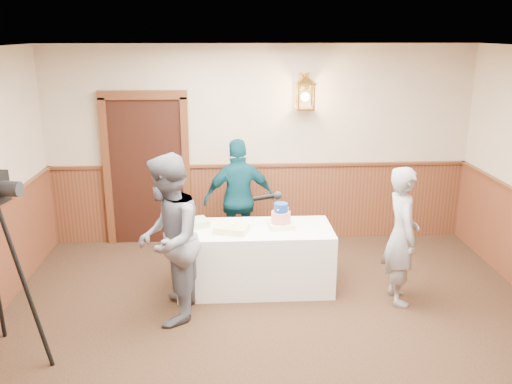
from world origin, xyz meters
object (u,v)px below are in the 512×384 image
sheet_cake_yellow (232,229)px  interviewer (168,240)px  display_table (255,258)px  tiered_cake (281,218)px  baker (402,236)px  assistant_p (239,199)px  sheet_cake_green (193,223)px

sheet_cake_yellow → interviewer: 0.88m
display_table → tiered_cake: (0.30, 0.02, 0.49)m
sheet_cake_yellow → baker: size_ratio=0.23×
baker → assistant_p: bearing=52.8°
sheet_cake_yellow → interviewer: interviewer is taller
display_table → tiered_cake: 0.58m
interviewer → tiered_cake: bearing=123.4°
sheet_cake_yellow → baker: (1.87, -0.32, -0.00)m
display_table → interviewer: size_ratio=1.00×
baker → interviewer: bearing=96.6°
sheet_cake_yellow → tiered_cake: bearing=12.8°
sheet_cake_green → baker: size_ratio=0.21×
tiered_cake → interviewer: 1.43m
sheet_cake_green → tiered_cake: bearing=-4.2°
tiered_cake → assistant_p: size_ratio=0.19×
interviewer → baker: interviewer is taller
interviewer → baker: size_ratio=1.14×
tiered_cake → sheet_cake_green: tiered_cake is taller
sheet_cake_green → assistant_p: (0.56, 0.85, 0.02)m
sheet_cake_yellow → assistant_p: assistant_p is taller
display_table → sheet_cake_green: sheet_cake_green is taller
sheet_cake_green → sheet_cake_yellow: bearing=-24.7°
interviewer → assistant_p: interviewer is taller
sheet_cake_green → assistant_p: size_ratio=0.21×
assistant_p → baker: bearing=133.8°
assistant_p → tiered_cake: bearing=108.3°
sheet_cake_yellow → assistant_p: (0.11, 1.05, 0.02)m
display_table → tiered_cake: tiered_cake is taller
sheet_cake_green → assistant_p: 1.02m
tiered_cake → baker: bearing=-19.0°
display_table → assistant_p: size_ratio=1.11×
sheet_cake_green → interviewer: size_ratio=0.19×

